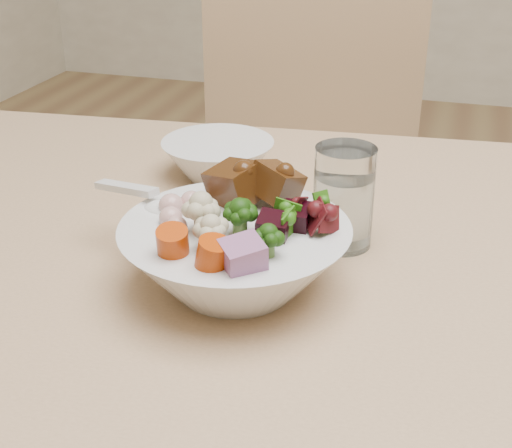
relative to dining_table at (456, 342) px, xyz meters
name	(u,v)px	position (x,y,z in m)	size (l,w,h in m)	color
dining_table	(456,342)	(0.00, 0.00, 0.00)	(1.55, 0.97, 0.69)	tan
chair_far	(318,177)	(-0.27, 0.61, -0.10)	(0.55, 0.55, 0.93)	tan
food_bowl	(237,252)	(-0.21, -0.07, 0.11)	(0.22, 0.22, 0.12)	silver
soup_spoon	(155,204)	(-0.30, -0.04, 0.13)	(0.12, 0.07, 0.02)	silver
water_glass	(343,201)	(-0.13, 0.04, 0.12)	(0.06, 0.06, 0.11)	white
side_bowl	(218,159)	(-0.32, 0.18, 0.09)	(0.14, 0.14, 0.05)	silver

